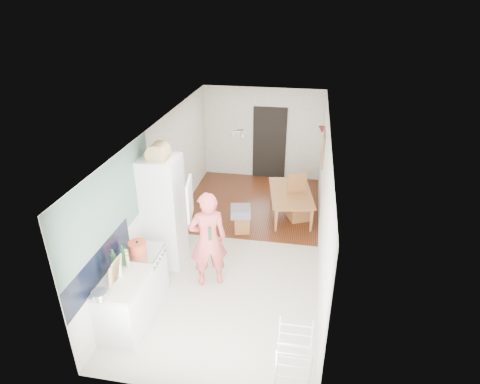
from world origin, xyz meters
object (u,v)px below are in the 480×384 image
(person, at_px, (208,232))
(dining_table, at_px, (291,205))
(stool, at_px, (242,223))
(drying_rack, at_px, (294,359))
(dining_chair, at_px, (299,198))

(person, height_order, dining_table, person)
(stool, relative_size, drying_rack, 0.48)
(person, distance_m, stool, 1.99)
(dining_chair, distance_m, stool, 1.45)
(dining_chair, distance_m, drying_rack, 4.38)
(dining_chair, height_order, stool, dining_chair)
(person, bearing_deg, dining_table, -137.99)
(person, xyz_separation_m, drying_rack, (1.59, -1.82, -0.62))
(person, relative_size, dining_table, 1.51)
(person, relative_size, dining_chair, 2.04)
(stool, distance_m, drying_rack, 3.83)
(dining_chair, relative_size, drying_rack, 1.19)
(stool, xyz_separation_m, drying_rack, (1.31, -3.60, 0.23))
(drying_rack, bearing_deg, stool, 109.34)
(person, bearing_deg, stool, -121.51)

